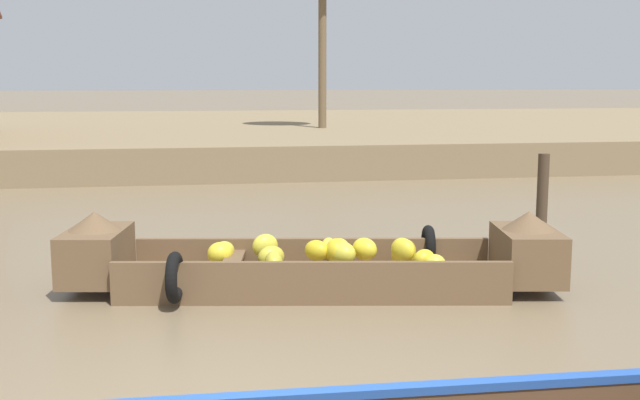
% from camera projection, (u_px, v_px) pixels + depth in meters
% --- Properties ---
extents(ground_plane, '(300.00, 300.00, 0.00)m').
position_uv_depth(ground_plane, '(204.00, 203.00, 14.35)').
color(ground_plane, '#726047').
extents(riverbank_strip, '(160.00, 20.00, 0.80)m').
position_uv_depth(riverbank_strip, '(196.00, 134.00, 26.59)').
color(riverbank_strip, '#7F6B4C').
rests_on(riverbank_strip, ground).
extents(banana_boat, '(5.37, 1.89, 0.86)m').
position_uv_depth(banana_boat, '(314.00, 263.00, 8.45)').
color(banana_boat, brown).
rests_on(banana_boat, ground).
extents(mooring_post, '(0.14, 0.14, 1.35)m').
position_uv_depth(mooring_post, '(542.00, 207.00, 9.79)').
color(mooring_post, '#423323').
rests_on(mooring_post, ground).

